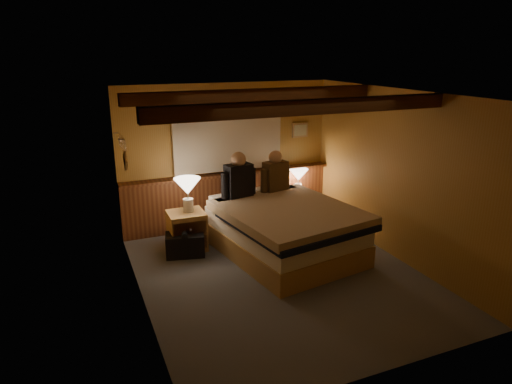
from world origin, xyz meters
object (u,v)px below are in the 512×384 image
lamp_right (299,176)px  duffel_bag (185,244)px  person_left (239,178)px  nightstand_left (187,231)px  bed (285,229)px  person_right (275,174)px  lamp_left (188,188)px  nightstand_right (299,207)px

lamp_right → duffel_bag: lamp_right is taller
person_left → nightstand_left: bearing=169.5°
bed → lamp_right: bearing=45.6°
duffel_bag → person_right: bearing=23.0°
person_left → person_right: person_left is taller
lamp_left → person_left: 0.80m
lamp_right → person_right: (-0.64, -0.41, 0.21)m
nightstand_left → duffel_bag: nightstand_left is taller
nightstand_left → duffel_bag: bearing=-111.6°
nightstand_right → lamp_right: 0.55m
nightstand_left → nightstand_right: 2.17m
lamp_right → nightstand_right: bearing=-96.0°
lamp_right → person_right: 0.78m
nightstand_left → nightstand_right: size_ratio=1.16×
nightstand_right → nightstand_left: bearing=-177.1°
lamp_right → person_right: size_ratio=0.64×
nightstand_right → lamp_left: lamp_left is taller
nightstand_right → bed: bearing=-134.9°
person_left → duffel_bag: bearing=-178.0°
nightstand_right → lamp_right: lamp_right is taller
nightstand_left → person_right: (1.49, 0.07, 0.71)m
bed → nightstand_left: (-1.28, 0.72, -0.09)m
nightstand_left → lamp_left: bearing=25.9°
nightstand_right → lamp_right: (0.00, 0.04, 0.55)m
person_left → lamp_left: bearing=167.9°
person_left → person_right: 0.66m
nightstand_right → duffel_bag: 2.31m
bed → lamp_left: size_ratio=4.66×
bed → person_left: 1.06m
nightstand_right → person_right: 1.05m
bed → lamp_right: lamp_right is taller
nightstand_left → lamp_left: 0.66m
lamp_left → nightstand_right: bearing=11.4°
lamp_left → duffel_bag: 0.82m
person_left → duffel_bag: person_left is taller
bed → lamp_left: (-1.24, 0.74, 0.56)m
nightstand_right → duffel_bag: nightstand_right is taller
duffel_bag → nightstand_right: bearing=29.2°
lamp_right → duffel_bag: size_ratio=0.70×
person_right → bed: bearing=-117.6°
bed → nightstand_right: 1.44m
bed → lamp_right: size_ratio=5.60×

